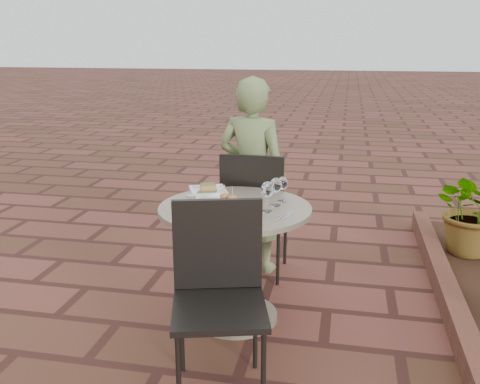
% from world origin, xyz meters
% --- Properties ---
extents(ground, '(60.00, 60.00, 0.00)m').
position_xyz_m(ground, '(0.00, 0.00, 0.00)').
color(ground, brown).
rests_on(ground, ground).
extents(cafe_table, '(0.90, 0.90, 0.73)m').
position_xyz_m(cafe_table, '(0.28, -0.21, 0.48)').
color(cafe_table, gray).
rests_on(cafe_table, ground).
extents(chair_far, '(0.45, 0.45, 0.93)m').
position_xyz_m(chair_far, '(0.28, 0.41, 0.55)').
color(chair_far, black).
rests_on(chair_far, ground).
extents(chair_near, '(0.54, 0.54, 0.93)m').
position_xyz_m(chair_near, '(0.33, -0.85, 0.55)').
color(chair_near, black).
rests_on(chair_near, ground).
extents(diner, '(0.59, 0.45, 1.44)m').
position_xyz_m(diner, '(0.24, 0.59, 0.72)').
color(diner, '#5E6F3D').
rests_on(diner, ground).
extents(plate_salmon, '(0.29, 0.29, 0.06)m').
position_xyz_m(plate_salmon, '(0.05, 0.04, 0.75)').
color(plate_salmon, white).
rests_on(plate_salmon, cafe_table).
extents(plate_sliders, '(0.30, 0.30, 0.14)m').
position_xyz_m(plate_sliders, '(0.25, -0.28, 0.76)').
color(plate_sliders, white).
rests_on(plate_sliders, cafe_table).
extents(plate_tuna, '(0.31, 0.31, 0.03)m').
position_xyz_m(plate_tuna, '(0.28, -0.37, 0.75)').
color(plate_tuna, white).
rests_on(plate_tuna, cafe_table).
extents(wine_glass_right, '(0.08, 0.08, 0.18)m').
position_xyz_m(wine_glass_right, '(0.48, -0.27, 0.85)').
color(wine_glass_right, white).
rests_on(wine_glass_right, cafe_table).
extents(wine_glass_mid, '(0.07, 0.07, 0.17)m').
position_xyz_m(wine_glass_mid, '(0.51, -0.15, 0.85)').
color(wine_glass_mid, white).
rests_on(wine_glass_mid, cafe_table).
extents(wine_glass_far, '(0.07, 0.07, 0.15)m').
position_xyz_m(wine_glass_far, '(0.54, -0.05, 0.84)').
color(wine_glass_far, white).
rests_on(wine_glass_far, cafe_table).
extents(steel_ramekin, '(0.06, 0.06, 0.04)m').
position_xyz_m(steel_ramekin, '(-0.00, -0.17, 0.75)').
color(steel_ramekin, silver).
rests_on(steel_ramekin, cafe_table).
extents(cutlery_set, '(0.13, 0.19, 0.00)m').
position_xyz_m(cutlery_set, '(0.58, -0.34, 0.73)').
color(cutlery_set, silver).
rests_on(cutlery_set, cafe_table).
extents(planter_curb, '(0.12, 3.00, 0.15)m').
position_xyz_m(planter_curb, '(1.60, 0.30, 0.07)').
color(planter_curb, brown).
rests_on(planter_curb, ground).
extents(potted_plant_a, '(0.75, 0.68, 0.72)m').
position_xyz_m(potted_plant_a, '(1.90, 1.07, 0.42)').
color(potted_plant_a, '#33662D').
rests_on(potted_plant_a, mulch_bed).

